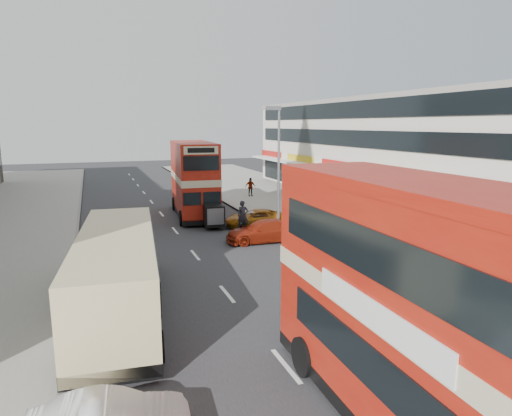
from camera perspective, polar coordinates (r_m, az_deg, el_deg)
name	(u,v)px	position (r m, az deg, el deg)	size (l,w,h in m)	color
ground	(318,406)	(12.37, 7.99, -23.77)	(160.00, 160.00, 0.00)	#28282B
road_surface	(175,231)	(30.16, -10.31, -2.88)	(12.00, 90.00, 0.01)	#28282B
pavement_right	(333,217)	(34.24, 9.85, -1.12)	(12.00, 90.00, 0.15)	gray
kerb_left	(77,238)	(29.75, -21.97, -3.54)	(0.20, 90.00, 0.16)	gray
kerb_right	(261,223)	(31.73, 0.59, -1.90)	(0.20, 90.00, 0.16)	gray
commercial_row	(406,152)	(39.79, 18.61, 6.83)	(9.90, 46.20, 9.30)	beige
street_lamp	(278,158)	(29.36, 2.79, 6.37)	(1.00, 0.20, 8.12)	slate
bus_main	(417,309)	(10.70, 19.91, -12.03)	(3.03, 10.28, 5.63)	black
bus_second	(194,179)	(34.32, -7.95, 3.71)	(3.52, 10.15, 5.48)	black
coach	(117,270)	(17.42, -17.32, -7.62)	(3.70, 10.80, 2.81)	black
car_right_a	(264,231)	(26.78, 0.98, -2.98)	(1.85, 4.55, 1.32)	maroon
car_right_b	(255,218)	(30.73, -0.07, -1.33)	(1.95, 4.24, 1.18)	#B46412
pedestrian_near	(330,219)	(28.15, 9.40, -1.42)	(0.74, 0.50, 2.01)	gray
pedestrian_far	(250,187)	(42.93, -0.74, 2.71)	(1.04, 0.43, 1.78)	gray
cyclist	(243,224)	(28.30, -1.69, -2.02)	(0.71, 1.81, 2.24)	gray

